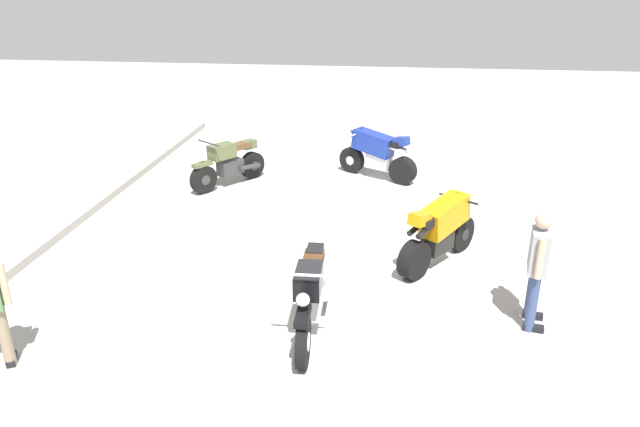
{
  "coord_description": "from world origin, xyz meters",
  "views": [
    {
      "loc": [
        -9.81,
        -1.24,
        4.32
      ],
      "look_at": [
        -1.18,
        -0.12,
        0.75
      ],
      "focal_mm": 33.0,
      "sensor_mm": 36.0,
      "label": 1
    }
  ],
  "objects_px": {
    "motorcycle_orange_sportbike": "(440,229)",
    "motorcycle_olive_vintage": "(229,164)",
    "person_in_gray_shirt": "(537,263)",
    "motorcycle_blue_sportbike": "(377,152)",
    "motorcycle_black_cruiser": "(311,295)"
  },
  "relations": [
    {
      "from": "motorcycle_black_cruiser",
      "to": "person_in_gray_shirt",
      "type": "distance_m",
      "value": 2.92
    },
    {
      "from": "motorcycle_orange_sportbike",
      "to": "motorcycle_black_cruiser",
      "type": "relative_size",
      "value": 0.81
    },
    {
      "from": "motorcycle_orange_sportbike",
      "to": "person_in_gray_shirt",
      "type": "bearing_deg",
      "value": -110.4
    },
    {
      "from": "motorcycle_orange_sportbike",
      "to": "motorcycle_blue_sportbike",
      "type": "bearing_deg",
      "value": 51.67
    },
    {
      "from": "motorcycle_blue_sportbike",
      "to": "motorcycle_black_cruiser",
      "type": "bearing_deg",
      "value": 114.43
    },
    {
      "from": "motorcycle_blue_sportbike",
      "to": "person_in_gray_shirt",
      "type": "xyz_separation_m",
      "value": [
        -5.77,
        -2.27,
        0.3
      ]
    },
    {
      "from": "motorcycle_orange_sportbike",
      "to": "motorcycle_olive_vintage",
      "type": "relative_size",
      "value": 1.01
    },
    {
      "from": "motorcycle_orange_sportbike",
      "to": "motorcycle_olive_vintage",
      "type": "xyz_separation_m",
      "value": [
        3.22,
        4.32,
        -0.11
      ]
    },
    {
      "from": "motorcycle_blue_sportbike",
      "to": "motorcycle_orange_sportbike",
      "type": "bearing_deg",
      "value": 135.5
    },
    {
      "from": "motorcycle_olive_vintage",
      "to": "person_in_gray_shirt",
      "type": "bearing_deg",
      "value": 83.63
    },
    {
      "from": "motorcycle_olive_vintage",
      "to": "motorcycle_blue_sportbike",
      "type": "xyz_separation_m",
      "value": [
        0.92,
        -3.16,
        0.11
      ]
    },
    {
      "from": "motorcycle_orange_sportbike",
      "to": "motorcycle_black_cruiser",
      "type": "height_order",
      "value": "motorcycle_orange_sportbike"
    },
    {
      "from": "motorcycle_blue_sportbike",
      "to": "person_in_gray_shirt",
      "type": "height_order",
      "value": "person_in_gray_shirt"
    },
    {
      "from": "motorcycle_black_cruiser",
      "to": "person_in_gray_shirt",
      "type": "xyz_separation_m",
      "value": [
        0.52,
        -2.85,
        0.38
      ]
    },
    {
      "from": "motorcycle_blue_sportbike",
      "to": "motorcycle_olive_vintage",
      "type": "bearing_deg",
      "value": 45.9
    }
  ]
}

